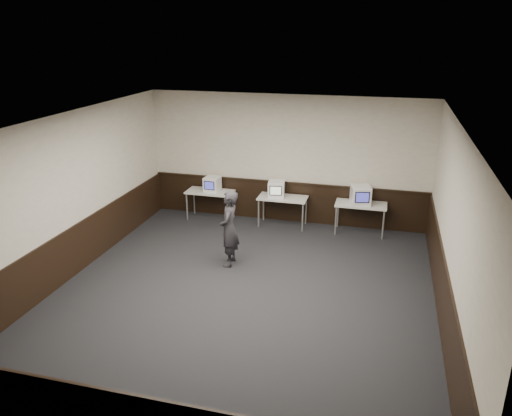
{
  "coord_description": "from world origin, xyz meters",
  "views": [
    {
      "loc": [
        2.34,
        -7.82,
        4.68
      ],
      "look_at": [
        -0.15,
        1.6,
        1.15
      ],
      "focal_mm": 35.0,
      "sensor_mm": 36.0,
      "label": 1
    }
  ],
  "objects_px": {
    "emac_center": "(276,189)",
    "emac_right": "(361,195)",
    "desk_center": "(283,200)",
    "desk_right": "(361,206)",
    "emac_left": "(212,184)",
    "desk_left": "(210,194)",
    "person": "(229,229)"
  },
  "relations": [
    {
      "from": "emac_center",
      "to": "emac_right",
      "type": "relative_size",
      "value": 0.85
    },
    {
      "from": "desk_center",
      "to": "desk_right",
      "type": "height_order",
      "value": "same"
    },
    {
      "from": "desk_right",
      "to": "emac_left",
      "type": "height_order",
      "value": "emac_left"
    },
    {
      "from": "desk_left",
      "to": "desk_center",
      "type": "height_order",
      "value": "same"
    },
    {
      "from": "desk_left",
      "to": "emac_center",
      "type": "distance_m",
      "value": 1.76
    },
    {
      "from": "desk_right",
      "to": "emac_left",
      "type": "distance_m",
      "value": 3.75
    },
    {
      "from": "desk_center",
      "to": "emac_left",
      "type": "relative_size",
      "value": 2.86
    },
    {
      "from": "desk_center",
      "to": "emac_left",
      "type": "distance_m",
      "value": 1.86
    },
    {
      "from": "desk_left",
      "to": "emac_center",
      "type": "xyz_separation_m",
      "value": [
        1.74,
        -0.0,
        0.27
      ]
    },
    {
      "from": "desk_right",
      "to": "emac_right",
      "type": "height_order",
      "value": "emac_right"
    },
    {
      "from": "emac_left",
      "to": "person",
      "type": "xyz_separation_m",
      "value": [
        1.23,
        -2.43,
        -0.13
      ]
    },
    {
      "from": "emac_left",
      "to": "emac_right",
      "type": "distance_m",
      "value": 3.71
    },
    {
      "from": "emac_center",
      "to": "emac_right",
      "type": "xyz_separation_m",
      "value": [
        2.04,
        -0.03,
        0.02
      ]
    },
    {
      "from": "desk_left",
      "to": "desk_right",
      "type": "height_order",
      "value": "same"
    },
    {
      "from": "emac_right",
      "to": "person",
      "type": "relative_size",
      "value": 0.35
    },
    {
      "from": "desk_center",
      "to": "desk_right",
      "type": "xyz_separation_m",
      "value": [
        1.9,
        0.0,
        0.0
      ]
    },
    {
      "from": "desk_left",
      "to": "person",
      "type": "relative_size",
      "value": 0.75
    },
    {
      "from": "desk_center",
      "to": "desk_left",
      "type": "bearing_deg",
      "value": 180.0
    },
    {
      "from": "desk_center",
      "to": "emac_center",
      "type": "xyz_separation_m",
      "value": [
        -0.16,
        -0.0,
        0.27
      ]
    },
    {
      "from": "desk_left",
      "to": "emac_center",
      "type": "bearing_deg",
      "value": -0.06
    },
    {
      "from": "emac_left",
      "to": "emac_center",
      "type": "height_order",
      "value": "emac_center"
    },
    {
      "from": "desk_left",
      "to": "person",
      "type": "bearing_deg",
      "value": -61.93
    },
    {
      "from": "desk_center",
      "to": "emac_center",
      "type": "height_order",
      "value": "emac_center"
    },
    {
      "from": "emac_center",
      "to": "emac_right",
      "type": "distance_m",
      "value": 2.04
    },
    {
      "from": "desk_center",
      "to": "emac_right",
      "type": "distance_m",
      "value": 1.9
    },
    {
      "from": "desk_center",
      "to": "emac_center",
      "type": "bearing_deg",
      "value": -179.35
    },
    {
      "from": "emac_left",
      "to": "person",
      "type": "bearing_deg",
      "value": -59.93
    },
    {
      "from": "desk_right",
      "to": "emac_center",
      "type": "distance_m",
      "value": 2.08
    },
    {
      "from": "desk_right",
      "to": "emac_right",
      "type": "bearing_deg",
      "value": -124.81
    },
    {
      "from": "desk_left",
      "to": "desk_center",
      "type": "xyz_separation_m",
      "value": [
        1.9,
        0.0,
        0.0
      ]
    },
    {
      "from": "desk_right",
      "to": "person",
      "type": "distance_m",
      "value": 3.49
    },
    {
      "from": "desk_left",
      "to": "emac_left",
      "type": "relative_size",
      "value": 2.86
    }
  ]
}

